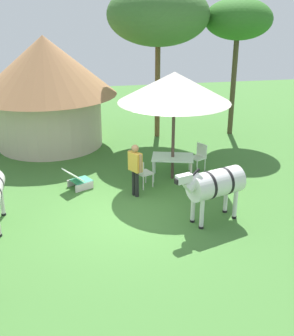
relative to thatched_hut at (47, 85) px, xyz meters
name	(u,v)px	position (x,y,z in m)	size (l,w,h in m)	color
ground_plane	(131,215)	(2.15, -6.45, -2.36)	(36.00, 36.00, 0.00)	#437633
thatched_hut	(47,85)	(0.00, 0.00, 0.00)	(5.30, 5.30, 4.17)	beige
shade_umbrella	(174,87)	(3.86, -4.26, 0.58)	(3.42, 3.42, 3.39)	#4C3831
patio_dining_table	(173,159)	(3.86, -4.26, -1.71)	(1.49, 1.19, 0.74)	silver
patio_chair_east_end	(199,155)	(4.92, -3.73, -1.84)	(0.57, 0.58, 0.90)	white
patio_chair_near_lawn	(142,171)	(2.78, -4.76, -1.84)	(0.57, 0.58, 0.90)	silver
guest_beside_umbrella	(135,166)	(2.48, -5.31, -1.41)	(0.38, 0.51, 1.58)	black
striped_lounge_chair	(78,180)	(0.86, -4.44, -2.10)	(0.94, 0.82, 0.67)	#3C9E77
zebra_by_umbrella	(214,184)	(4.18, -7.17, -1.33)	(2.02, 1.11, 1.57)	silver
acacia_tree_left_background	(158,15)	(4.35, 0.24, 2.45)	(3.93, 3.93, 6.00)	brown
acacia_tree_right_background	(238,20)	(7.50, 0.00, 2.25)	(2.67, 2.67, 5.45)	#4A4028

